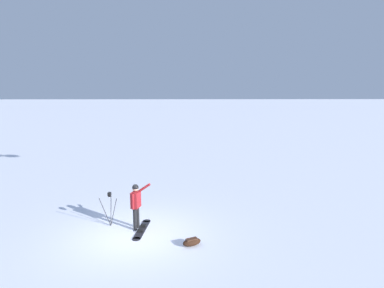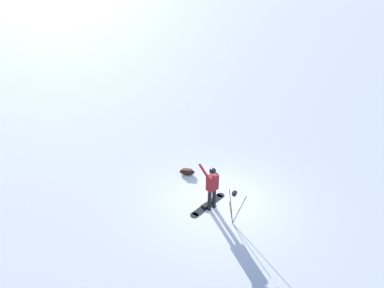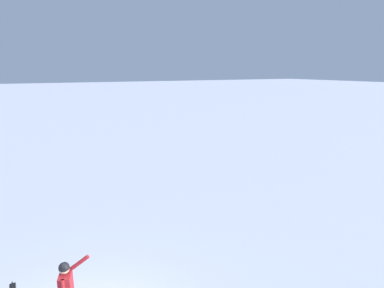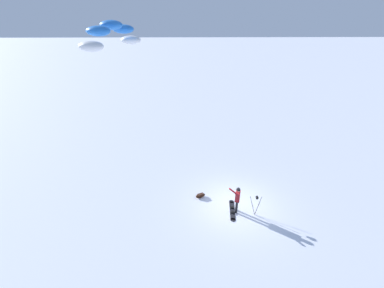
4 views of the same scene
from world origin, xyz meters
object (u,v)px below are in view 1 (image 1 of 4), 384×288
(snowboard, at_px, (142,229))
(camera_tripod, at_px, (110,202))
(snowboarder, at_px, (136,202))
(gear_bag_large, at_px, (192,242))

(snowboard, xyz_separation_m, camera_tripod, (-1.26, 0.39, 0.93))
(camera_tripod, bearing_deg, snowboarder, -15.94)
(snowboard, relative_size, gear_bag_large, 2.63)
(snowboard, height_order, gear_bag_large, gear_bag_large)
(snowboarder, xyz_separation_m, gear_bag_large, (2.06, -1.39, -0.93))
(snowboard, relative_size, camera_tripod, 1.40)
(snowboarder, relative_size, gear_bag_large, 2.48)
(snowboarder, relative_size, camera_tripod, 1.32)
(gear_bag_large, xyz_separation_m, camera_tripod, (-3.11, 1.69, 0.82))
(snowboarder, relative_size, snowboard, 0.94)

